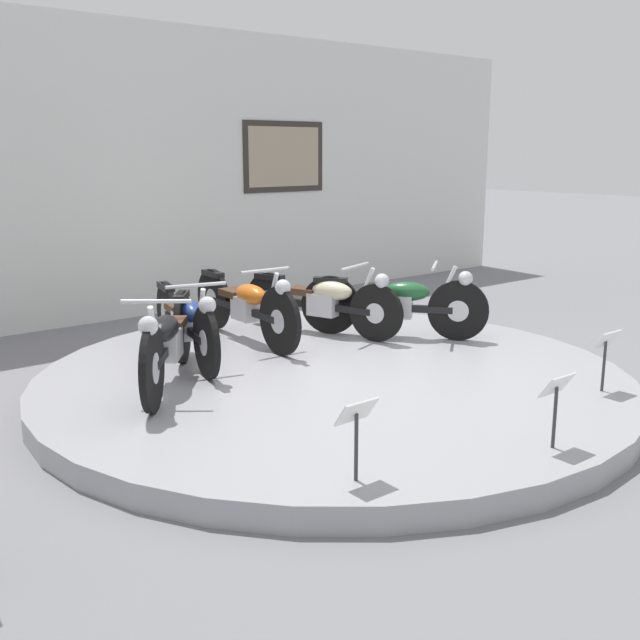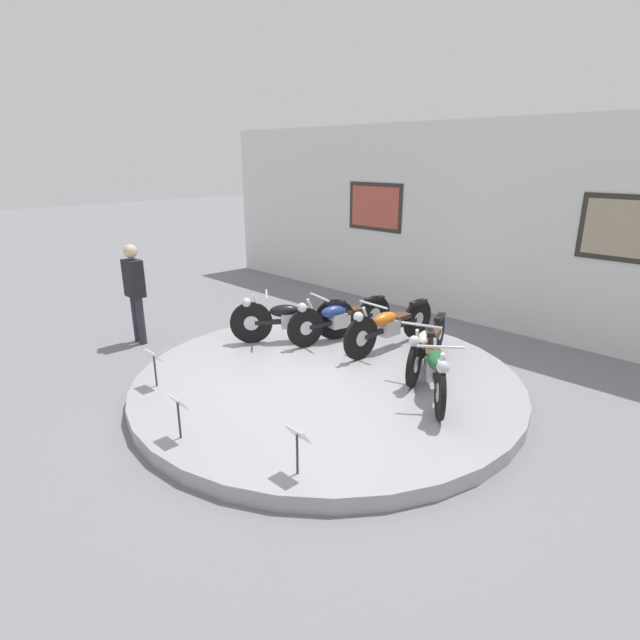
{
  "view_description": "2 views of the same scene",
  "coord_description": "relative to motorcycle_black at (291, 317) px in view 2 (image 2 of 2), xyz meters",
  "views": [
    {
      "loc": [
        -4.14,
        -4.92,
        2.12
      ],
      "look_at": [
        -0.02,
        0.17,
        0.63
      ],
      "focal_mm": 42.0,
      "sensor_mm": 36.0,
      "label": 1
    },
    {
      "loc": [
        4.34,
        -4.56,
        3.06
      ],
      "look_at": [
        -0.18,
        0.03,
        0.93
      ],
      "focal_mm": 28.0,
      "sensor_mm": 36.0,
      "label": 2
    }
  ],
  "objects": [
    {
      "name": "ground_plane",
      "position": [
        1.33,
        -0.55,
        -0.59
      ],
      "size": [
        60.0,
        60.0,
        0.0
      ],
      "primitive_type": "plane",
      "color": "slate"
    },
    {
      "name": "display_platform",
      "position": [
        1.33,
        -0.55,
        -0.49
      ],
      "size": [
        5.24,
        5.24,
        0.19
      ],
      "primitive_type": "cylinder",
      "color": "#99999E",
      "rests_on": "ground_plane"
    },
    {
      "name": "back_wall",
      "position": [
        1.33,
        3.52,
        1.26
      ],
      "size": [
        14.0,
        0.22,
        3.68
      ],
      "color": "silver",
      "rests_on": "ground_plane"
    },
    {
      "name": "motorcycle_black",
      "position": [
        0.0,
        0.0,
        0.0
      ],
      "size": [
        1.3,
        1.62,
        0.81
      ],
      "color": "black",
      "rests_on": "display_platform"
    },
    {
      "name": "motorcycle_blue",
      "position": [
        0.5,
        0.6,
        -0.02
      ],
      "size": [
        0.62,
        1.94,
        0.79
      ],
      "color": "black",
      "rests_on": "display_platform"
    },
    {
      "name": "motorcycle_orange",
      "position": [
        1.33,
        0.83,
        -0.01
      ],
      "size": [
        0.54,
        2.01,
        0.81
      ],
      "color": "black",
      "rests_on": "display_platform"
    },
    {
      "name": "motorcycle_cream",
      "position": [
        2.17,
        0.6,
        -0.03
      ],
      "size": [
        0.73,
        1.87,
        0.78
      ],
      "color": "black",
      "rests_on": "display_platform"
    },
    {
      "name": "motorcycle_green",
      "position": [
        2.67,
        -0.0,
        -0.02
      ],
      "size": [
        1.27,
        1.59,
        0.79
      ],
      "color": "black",
      "rests_on": "display_platform"
    },
    {
      "name": "info_placard_front_left",
      "position": [
        -0.02,
        -2.37,
        -0.03
      ],
      "size": [
        0.26,
        0.11,
        0.51
      ],
      "color": "#333338",
      "rests_on": "display_platform"
    },
    {
      "name": "info_placard_front_centre",
      "position": [
        1.33,
        -2.82,
        -0.03
      ],
      "size": [
        0.26,
        0.11,
        0.51
      ],
      "color": "#333338",
      "rests_on": "display_platform"
    },
    {
      "name": "info_placard_front_right",
      "position": [
        2.69,
        -2.37,
        -0.03
      ],
      "size": [
        0.26,
        0.11,
        0.51
      ],
      "color": "#333338",
      "rests_on": "display_platform"
    },
    {
      "name": "visitor_standing",
      "position": [
        -2.16,
        -1.54,
        0.37
      ],
      "size": [
        0.36,
        0.22,
        1.7
      ],
      "color": "#2D2D38",
      "rests_on": "ground_plane"
    }
  ]
}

